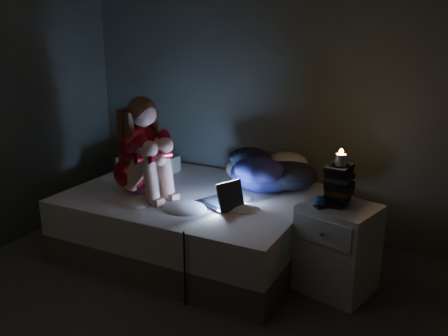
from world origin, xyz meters
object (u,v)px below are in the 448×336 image
Objects in this scene: nightstand at (337,248)px; phone at (327,208)px; woman at (133,145)px; candle at (341,162)px; bed at (192,222)px; laptop at (219,191)px.

phone reaches higher than nightstand.
woman is 1.73m from nightstand.
nightstand is 0.35m from phone.
woman is 1.58m from phone.
phone is (-0.04, -0.12, -0.29)m from candle.
woman is 5.69× the size of phone.
nightstand is at bearing -46.89° from candle.
nightstand is (1.62, 0.15, -0.60)m from woman.
laptop reaches higher than bed.
nightstand is at bearing 77.71° from phone.
bed is 13.47× the size of phone.
bed is at bearing -162.88° from phone.
nightstand is 4.57× the size of phone.
nightstand is at bearing 30.52° from laptop.
candle reaches higher than nightstand.
laptop reaches higher than phone.
candle reaches higher than phone.
phone is (0.82, 0.00, 0.01)m from laptop.
bed is 1.23m from nightstand.
woman is at bearing -153.13° from bed.
laptop is (0.73, 0.05, -0.28)m from woman.
candle is (1.19, -0.03, 0.68)m from bed.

